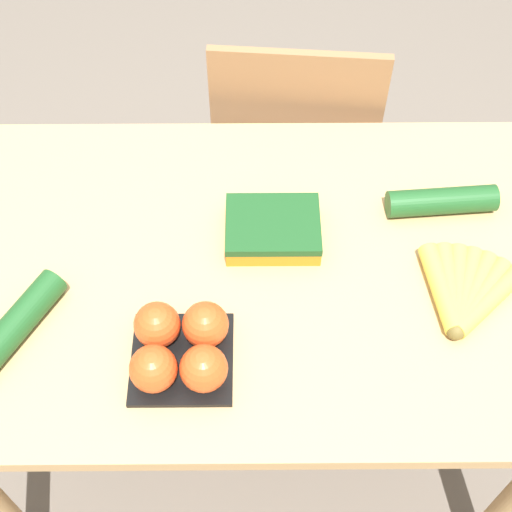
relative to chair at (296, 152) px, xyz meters
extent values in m
plane|color=#665B51|center=(-0.11, -0.56, -0.47)|extent=(12.00, 12.00, 0.00)
cube|color=tan|center=(-0.11, -0.56, 0.27)|extent=(1.19, 0.75, 0.03)
cylinder|color=tan|center=(-0.65, -0.25, -0.11)|extent=(0.06, 0.06, 0.72)
cylinder|color=tan|center=(0.43, -0.25, -0.11)|extent=(0.06, 0.06, 0.72)
cube|color=#8E6642|center=(0.01, 0.07, -0.03)|extent=(0.45, 0.43, 0.03)
cube|color=#8E6642|center=(-0.01, -0.12, 0.20)|extent=(0.39, 0.05, 0.44)
cylinder|color=#8E6642|center=(0.20, 0.22, -0.26)|extent=(0.04, 0.04, 0.43)
cylinder|color=#8E6642|center=(-0.16, 0.25, -0.26)|extent=(0.04, 0.04, 0.43)
cylinder|color=#8E6642|center=(0.17, -0.12, -0.26)|extent=(0.04, 0.04, 0.43)
cylinder|color=#8E6642|center=(-0.19, -0.09, -0.26)|extent=(0.04, 0.04, 0.43)
sphere|color=brown|center=(0.24, -0.71, 0.30)|extent=(0.03, 0.03, 0.03)
cylinder|color=#DBCC47|center=(0.30, -0.65, 0.30)|extent=(0.15, 0.15, 0.04)
cylinder|color=#DBCC47|center=(0.29, -0.64, 0.30)|extent=(0.14, 0.16, 0.04)
cylinder|color=#DBCC47|center=(0.28, -0.63, 0.30)|extent=(0.12, 0.17, 0.04)
cylinder|color=#DBCC47|center=(0.27, -0.63, 0.30)|extent=(0.10, 0.18, 0.04)
cylinder|color=#DBCC47|center=(0.25, -0.62, 0.30)|extent=(0.07, 0.18, 0.04)
cylinder|color=#DBCC47|center=(0.24, -0.62, 0.30)|extent=(0.04, 0.18, 0.04)
cylinder|color=#DBCC47|center=(0.23, -0.62, 0.30)|extent=(0.06, 0.18, 0.04)
cube|color=black|center=(-0.23, -0.75, 0.29)|extent=(0.17, 0.17, 0.01)
sphere|color=#DB4C1E|center=(-0.27, -0.80, 0.33)|extent=(0.08, 0.08, 0.08)
sphere|color=#DB4C1E|center=(-0.19, -0.80, 0.33)|extent=(0.08, 0.08, 0.08)
sphere|color=#DB4C1E|center=(-0.27, -0.71, 0.33)|extent=(0.08, 0.08, 0.08)
sphere|color=#DB4C1E|center=(-0.19, -0.71, 0.33)|extent=(0.08, 0.08, 0.08)
cube|color=orange|center=(-0.07, -0.49, 0.31)|extent=(0.17, 0.14, 0.05)
cube|color=#19471E|center=(-0.07, -0.49, 0.32)|extent=(0.18, 0.14, 0.02)
cylinder|color=#1E5123|center=(-0.51, -0.70, 0.31)|extent=(0.15, 0.21, 0.05)
cylinder|color=#1E5123|center=(0.26, -0.43, 0.31)|extent=(0.21, 0.07, 0.05)
camera|label=1|loc=(-0.11, -1.31, 1.37)|focal=50.00mm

